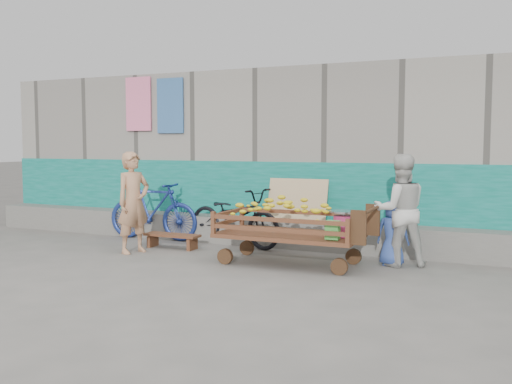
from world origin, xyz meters
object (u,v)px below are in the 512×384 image
at_px(bench, 172,238).
at_px(woman, 400,210).
at_px(child, 393,233).
at_px(bicycle_dark, 234,217).
at_px(bicycle_blue, 153,210).
at_px(vendor_man, 133,202).
at_px(banana_cart, 287,220).

relative_size(bench, woman, 0.60).
bearing_deg(child, bicycle_dark, -8.63).
distance_m(child, bicycle_blue, 4.35).
bearing_deg(child, bench, 3.27).
height_order(woman, bicycle_dark, woman).
xyz_separation_m(vendor_man, bicycle_blue, (-0.44, 1.16, -0.26)).
bearing_deg(bench, vendor_man, -120.89).
xyz_separation_m(bicycle_dark, bicycle_blue, (-1.62, 0.00, 0.04)).
distance_m(bench, child, 3.56).
bearing_deg(banana_cart, child, 19.73).
height_order(banana_cart, bicycle_blue, bicycle_blue).
distance_m(woman, bicycle_dark, 2.84).
xyz_separation_m(child, bicycle_dark, (-2.70, 0.48, 0.03)).
distance_m(child, bicycle_dark, 2.74).
height_order(bicycle_dark, bicycle_blue, bicycle_blue).
height_order(vendor_man, bicycle_blue, vendor_man).
bearing_deg(bicycle_dark, banana_cart, -113.62).
distance_m(banana_cart, vendor_man, 2.50).
height_order(banana_cart, child, banana_cart).
relative_size(woman, bicycle_blue, 0.89).
bearing_deg(bicycle_blue, bicycle_dark, -92.54).
xyz_separation_m(bench, woman, (3.63, 0.15, 0.61)).
xyz_separation_m(banana_cart, bicycle_dark, (-1.31, 0.98, -0.14)).
height_order(banana_cart, bicycle_dark, bicycle_dark).
relative_size(woman, bicycle_dark, 0.84).
bearing_deg(woman, bench, -21.93).
bearing_deg(bicycle_dark, child, -87.04).
bearing_deg(child, vendor_man, 11.38).
bearing_deg(bicycle_dark, bench, 138.26).
xyz_separation_m(woman, child, (-0.09, -0.04, -0.32)).
bearing_deg(child, bicycle_blue, -4.91).
relative_size(banana_cart, child, 2.36).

